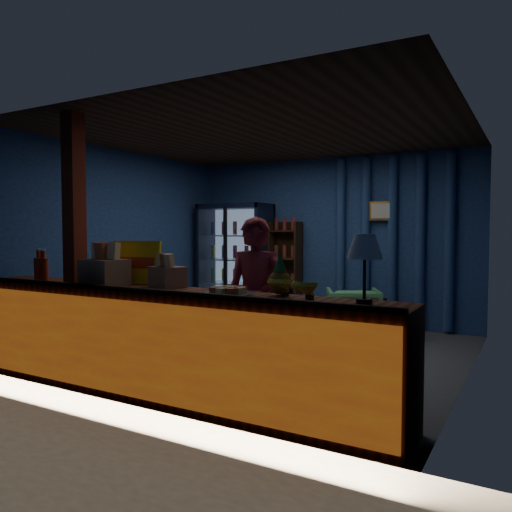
{
  "coord_description": "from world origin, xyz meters",
  "views": [
    {
      "loc": [
        2.88,
        -5.25,
        1.47
      ],
      "look_at": [
        0.02,
        -0.2,
        1.16
      ],
      "focal_mm": 35.0,
      "sensor_mm": 36.0,
      "label": 1
    }
  ],
  "objects_px": {
    "green_chair": "(353,311)",
    "pastry_tray": "(229,293)",
    "shopkeeper": "(256,303)",
    "table_lamp": "(365,249)"
  },
  "relations": [
    {
      "from": "shopkeeper",
      "to": "green_chair",
      "type": "distance_m",
      "value": 2.76
    },
    {
      "from": "green_chair",
      "to": "table_lamp",
      "type": "relative_size",
      "value": 1.46
    },
    {
      "from": "shopkeeper",
      "to": "green_chair",
      "type": "bearing_deg",
      "value": 76.0
    },
    {
      "from": "shopkeeper",
      "to": "pastry_tray",
      "type": "height_order",
      "value": "shopkeeper"
    },
    {
      "from": "pastry_tray",
      "to": "table_lamp",
      "type": "bearing_deg",
      "value": 4.3
    },
    {
      "from": "shopkeeper",
      "to": "pastry_tray",
      "type": "relative_size",
      "value": 3.8
    },
    {
      "from": "green_chair",
      "to": "pastry_tray",
      "type": "bearing_deg",
      "value": 66.7
    },
    {
      "from": "green_chair",
      "to": "table_lamp",
      "type": "bearing_deg",
      "value": 84.51
    },
    {
      "from": "table_lamp",
      "to": "pastry_tray",
      "type": "bearing_deg",
      "value": -175.7
    },
    {
      "from": "shopkeeper",
      "to": "green_chair",
      "type": "relative_size",
      "value": 2.21
    }
  ]
}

